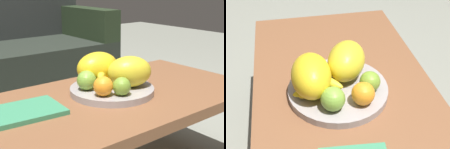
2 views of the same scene
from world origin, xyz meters
The scene contains 8 objects.
coffee_table centered at (0.00, 0.00, 0.36)m, with size 1.21×0.60×0.40m.
fruit_bowl centered at (0.04, 0.03, 0.41)m, with size 0.32×0.32×0.03m, color #9D9596.
melon_large_front centered at (0.10, -0.01, 0.48)m, with size 0.17×0.12×0.12m, color yellow.
melon_smaller_beside centered at (0.04, 0.11, 0.48)m, with size 0.18×0.12×0.12m, color yellow.
orange_front centered at (-0.04, -0.03, 0.46)m, with size 0.07×0.07×0.07m, color orange.
apple_front centered at (0.01, -0.07, 0.45)m, with size 0.07×0.07×0.07m, color olive.
apple_left centered at (-0.05, 0.06, 0.46)m, with size 0.07×0.07×0.07m, color #7DAC3D.
banana_bunch centered at (0.03, 0.09, 0.45)m, with size 0.15×0.17×0.06m.
Camera 2 is at (-0.71, 0.17, 1.06)m, focal length 49.16 mm.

